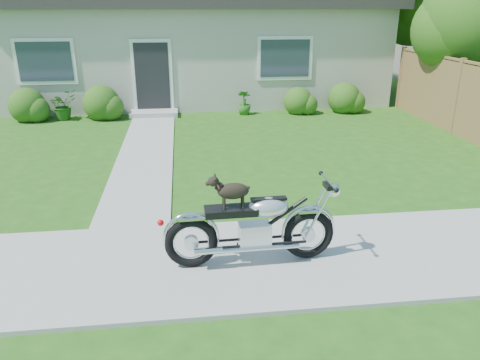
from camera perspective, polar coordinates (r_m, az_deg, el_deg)
name	(u,v)px	position (r m, az deg, el deg)	size (l,w,h in m)	color
ground	(238,261)	(6.22, -0.21, -9.80)	(80.00, 80.00, 0.00)	#235114
sidewalk	(238,259)	(6.21, -0.21, -9.65)	(24.00, 2.20, 0.04)	#9E9B93
walkway	(147,152)	(10.82, -11.33, 3.43)	(1.20, 8.00, 0.03)	#9E9B93
house	(198,34)	(17.35, -5.16, 17.34)	(12.60, 7.03, 4.50)	#BDB7AB
fence	(458,97)	(13.25, 25.00, 9.18)	(0.12, 6.62, 1.90)	#A28248
tree_near	(477,23)	(14.65, 26.92, 16.70)	(2.75, 2.72, 4.16)	#3D2B1C
shrub_row	(180,102)	(14.09, -7.29, 9.37)	(10.34, 1.05, 1.05)	#2E5817
potted_plant_left	(63,105)	(14.55, -20.80, 8.57)	(0.77, 0.67, 0.86)	#1F5215
potted_plant_right	(244,103)	(14.27, 0.52, 9.43)	(0.41, 0.41, 0.73)	#29661C
motorcycle_with_dog	(254,225)	(5.88, 1.68, -5.53)	(2.22, 0.60, 1.20)	black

